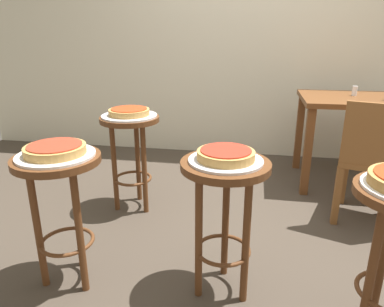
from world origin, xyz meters
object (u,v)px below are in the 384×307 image
(pizza_middle, at_px, (55,149))
(pizza_leftside, at_px, (226,155))
(dining_table, at_px, (352,113))
(condiment_shaker, at_px, (355,91))
(pizza_rear, at_px, (129,112))
(stool_rear, at_px, (131,140))
(serving_plate_rear, at_px, (129,116))
(stool_middle, at_px, (60,190))
(wooden_chair, at_px, (374,159))
(serving_plate_leftside, at_px, (226,161))
(serving_plate_middle, at_px, (56,155))
(stool_leftside, at_px, (224,197))

(pizza_middle, xyz_separation_m, pizza_leftside, (0.79, 0.06, 0.00))
(dining_table, xyz_separation_m, condiment_shaker, (0.01, 0.07, 0.17))
(pizza_rear, height_order, dining_table, pizza_rear)
(stool_rear, bearing_deg, dining_table, 24.63)
(stool_rear, xyz_separation_m, serving_plate_rear, (0.00, 0.00, 0.18))
(stool_rear, bearing_deg, serving_plate_rear, 0.00)
(condiment_shaker, bearing_deg, stool_middle, -135.70)
(serving_plate_rear, relative_size, wooden_chair, 0.45)
(pizza_rear, distance_m, dining_table, 1.81)
(pizza_leftside, distance_m, dining_table, 1.80)
(serving_plate_rear, bearing_deg, serving_plate_leftside, -47.23)
(serving_plate_leftside, relative_size, pizza_rear, 1.21)
(serving_plate_leftside, bearing_deg, condiment_shaker, 60.20)
(pizza_middle, xyz_separation_m, dining_table, (1.71, 1.61, -0.11))
(serving_plate_middle, height_order, serving_plate_rear, same)
(stool_leftside, bearing_deg, condiment_shaker, 60.20)
(pizza_middle, relative_size, serving_plate_rear, 0.74)
(dining_table, distance_m, wooden_chair, 0.73)
(stool_middle, bearing_deg, serving_plate_middle, -135.00)
(pizza_middle, distance_m, serving_plate_rear, 0.86)
(stool_middle, distance_m, serving_plate_rear, 0.88)
(stool_rear, bearing_deg, stool_middle, -94.08)
(serving_plate_middle, relative_size, serving_plate_leftside, 1.08)
(serving_plate_middle, distance_m, stool_leftside, 0.82)
(stool_middle, distance_m, pizza_rear, 0.88)
(dining_table, bearing_deg, pizza_rear, -155.37)
(stool_middle, relative_size, dining_table, 0.84)
(wooden_chair, bearing_deg, serving_plate_leftside, -137.23)
(serving_plate_leftside, distance_m, condiment_shaker, 1.86)
(serving_plate_middle, relative_size, stool_rear, 0.53)
(stool_middle, xyz_separation_m, stool_rear, (0.06, 0.86, 0.00))
(condiment_shaker, bearing_deg, pizza_leftside, -119.80)
(stool_leftside, xyz_separation_m, serving_plate_leftside, (0.00, 0.00, 0.18))
(pizza_rear, bearing_deg, stool_middle, -94.08)
(stool_rear, relative_size, dining_table, 0.84)
(condiment_shaker, bearing_deg, dining_table, -100.66)
(serving_plate_leftside, bearing_deg, pizza_middle, -175.50)
(stool_rear, height_order, wooden_chair, wooden_chair)
(stool_leftside, bearing_deg, stool_rear, 132.77)
(pizza_leftside, height_order, pizza_rear, same)
(serving_plate_middle, bearing_deg, dining_table, 43.33)
(pizza_leftside, relative_size, stool_rear, 0.38)
(stool_middle, xyz_separation_m, pizza_leftside, (0.79, 0.06, 0.21))
(dining_table, height_order, wooden_chair, wooden_chair)
(stool_leftside, bearing_deg, pizza_middle, -175.50)
(stool_rear, distance_m, pizza_rear, 0.21)
(pizza_middle, distance_m, serving_plate_leftside, 0.80)
(stool_middle, relative_size, serving_plate_middle, 1.90)
(serving_plate_leftside, relative_size, stool_rear, 0.49)
(stool_middle, bearing_deg, pizza_leftside, 4.50)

